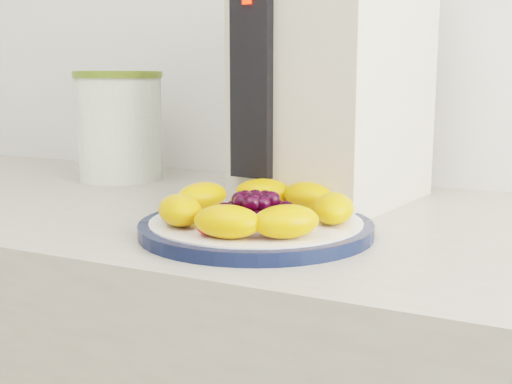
% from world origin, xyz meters
% --- Properties ---
extents(plate_rim, '(0.27, 0.27, 0.01)m').
position_xyz_m(plate_rim, '(0.10, 1.07, 0.91)').
color(plate_rim, '#0D1736').
rests_on(plate_rim, counter).
extents(plate_face, '(0.25, 0.25, 0.02)m').
position_xyz_m(plate_face, '(0.10, 1.07, 0.91)').
color(plate_face, white).
rests_on(plate_face, counter).
extents(canister, '(0.20, 0.20, 0.18)m').
position_xyz_m(canister, '(-0.30, 1.33, 0.99)').
color(canister, '#456B25').
rests_on(canister, counter).
extents(canister_lid, '(0.20, 0.20, 0.01)m').
position_xyz_m(canister_lid, '(-0.30, 1.33, 1.08)').
color(canister_lid, '#5D7424').
rests_on(canister_lid, canister).
extents(appliance_body, '(0.23, 0.30, 0.34)m').
position_xyz_m(appliance_body, '(0.11, 1.31, 1.07)').
color(appliance_body, beige).
rests_on(appliance_body, counter).
extents(appliance_panel, '(0.06, 0.03, 0.25)m').
position_xyz_m(appliance_panel, '(0.04, 1.18, 1.08)').
color(appliance_panel, black).
rests_on(appliance_panel, appliance_body).
extents(appliance_led, '(0.01, 0.01, 0.01)m').
position_xyz_m(appliance_led, '(0.04, 1.17, 1.17)').
color(appliance_led, '#FF0C05').
rests_on(appliance_led, appliance_panel).
extents(fruit_plate, '(0.24, 0.23, 0.03)m').
position_xyz_m(fruit_plate, '(0.10, 1.07, 0.93)').
color(fruit_plate, orange).
rests_on(fruit_plate, plate_face).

